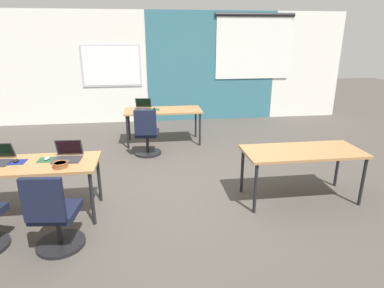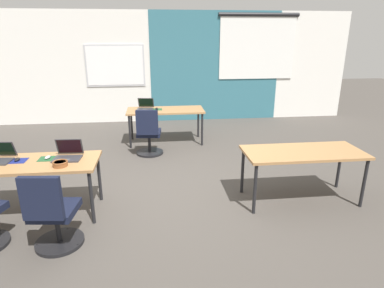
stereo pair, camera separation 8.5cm
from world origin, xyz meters
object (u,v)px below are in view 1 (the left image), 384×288
Objects in this scene: mouse_far_left at (154,109)px; laptop_near_left_inner at (68,155)px; desk_near_left at (31,168)px; snack_bowl at (60,164)px; desk_far_center at (163,112)px; mouse_near_left_end at (16,161)px; chair_far_left at (147,136)px; chair_near_left_inner at (54,219)px; laptop_far_left at (143,107)px; mouse_near_left_inner at (47,158)px; desk_near_right at (302,154)px.

laptop_near_left_inner is (-1.15, -2.73, 0.03)m from mouse_far_left.
desk_near_left is 0.45m from laptop_near_left_inner.
laptop_near_left_inner is 1.95× the size of snack_bowl.
mouse_far_left is at bearing 175.09° from desk_far_center.
desk_near_left is 0.21m from mouse_near_left_end.
chair_near_left_inner is at bearing 75.91° from chair_far_left.
laptop_far_left is 2.08× the size of snack_bowl.
laptop_near_left_inner is at bearing 68.57° from chair_far_left.
laptop_far_left is 3.48× the size of mouse_far_left.
mouse_near_left_end is 0.92× the size of mouse_near_left_inner.
chair_near_left_inner is (0.25, -0.85, -0.36)m from mouse_near_left_inner.
chair_near_left_inner is (0.00, -0.85, -0.39)m from laptop_near_left_inner.
desk_near_right is 3.68m from mouse_near_left_end.
chair_far_left is at bearing -102.52° from chair_near_left_inner.
chair_near_left_inner is (-0.97, -2.81, 0.00)m from chair_far_left.
chair_far_left is at bearing 65.81° from snack_bowl.
laptop_near_left_inner reaches higher than mouse_near_left_inner.
mouse_near_left_end is at bearing -122.39° from mouse_far_left.
mouse_near_left_inner is at bearing 62.97° from chair_far_left.
desk_near_left is 9.01× the size of snack_bowl.
mouse_far_left is 2.96m from laptop_near_left_inner.
desk_far_center is 4.33× the size of laptop_far_left.
desk_near_right and desk_far_center have the same top height.
mouse_near_left_inner is at bearing 178.45° from desk_near_right.
desk_near_right is 4.63× the size of laptop_near_left_inner.
desk_near_left is 1.74× the size of chair_near_left_inner.
laptop_far_left is 3.02m from mouse_near_left_inner.
laptop_near_left_inner is (-0.97, -1.96, 0.39)m from chair_far_left.
desk_far_center is 3.27m from snack_bowl.
mouse_near_left_end is 0.35m from mouse_near_left_inner.
laptop_near_left_inner is at bearing 178.35° from desk_near_right.
chair_near_left_inner reaches higher than desk_near_right.
laptop_far_left is 2.94m from laptop_near_left_inner.
laptop_far_left is at bearing 72.98° from snack_bowl.
laptop_near_left_inner is at bearing -0.29° from mouse_near_left_inner.
laptop_near_left_inner reaches higher than chair_far_left.
chair_far_left is 2.97m from chair_near_left_inner.
mouse_far_left is 3.27m from mouse_near_left_end.
laptop_near_left_inner reaches higher than desk_far_center.
laptop_far_left is at bearing 168.71° from desk_far_center.
desk_far_center is at bearing -103.87° from chair_near_left_inner.
laptop_far_left is 0.25m from mouse_far_left.
mouse_near_left_inner is (-1.22, -1.96, 0.36)m from chair_far_left.
laptop_far_left is at bearing 126.93° from desk_near_right.
desk_near_right is 9.01× the size of snack_bowl.
snack_bowl is at bearing -24.21° from desk_near_left.
laptop_near_left_inner is (0.60, 0.03, 0.03)m from mouse_near_left_end.
chair_near_left_inner reaches higher than mouse_far_left.
mouse_near_left_end is 0.29× the size of laptop_near_left_inner.
snack_bowl is (0.22, -0.27, 0.01)m from mouse_near_left_inner.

